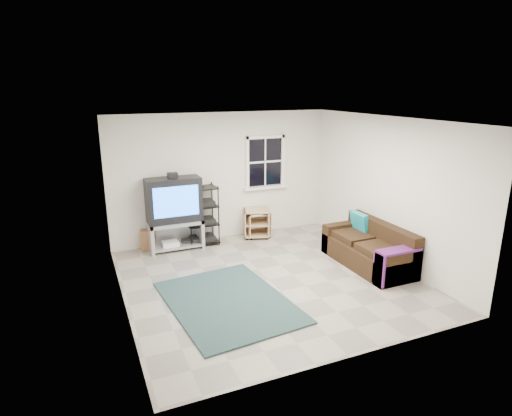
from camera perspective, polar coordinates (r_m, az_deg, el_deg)
name	(u,v)px	position (r m, az deg, el deg)	size (l,w,h in m)	color
room	(265,165)	(9.10, 1.23, 5.72)	(4.60, 4.62, 4.60)	gray
tv_unit	(174,208)	(8.38, -10.88, 0.06)	(1.04, 0.52, 1.52)	#9D9DA5
av_rack	(202,219)	(8.64, -7.21, -1.44)	(0.61, 0.44, 1.22)	black
side_table_left	(256,222)	(9.08, 0.01, -1.82)	(0.64, 0.64, 0.60)	tan
side_table_right	(257,222)	(9.09, 0.16, -1.87)	(0.54, 0.54, 0.55)	tan
sofa	(370,249)	(7.90, 14.91, -5.36)	(0.80, 1.82, 0.83)	black
shag_rug	(228,302)	(6.50, -3.77, -12.35)	(1.63, 2.24, 0.03)	black
paper_bag	(148,240)	(8.62, -14.17, -4.14)	(0.28, 0.18, 0.40)	#9A6945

